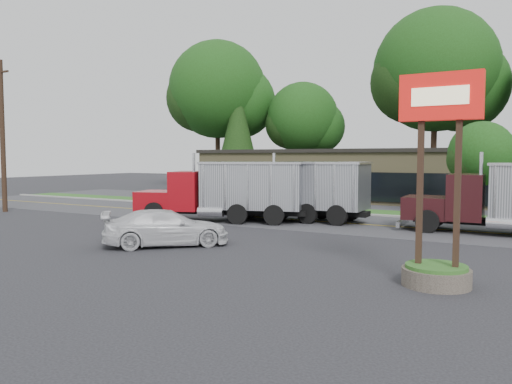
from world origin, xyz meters
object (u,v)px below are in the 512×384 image
utility_pole (2,135)px  dump_truck_red (230,190)px  bilo_sign (438,215)px  dump_truck_blue (305,189)px  rally_car (166,228)px

utility_pole → dump_truck_red: bearing=11.0°
bilo_sign → dump_truck_blue: 14.60m
dump_truck_red → rally_car: 8.07m
dump_truck_red → rally_car: dump_truck_red is taller
utility_pole → rally_car: 18.79m
bilo_sign → rally_car: (-10.83, 1.30, -1.28)m
dump_truck_red → rally_car: size_ratio=1.93×
dump_truck_red → dump_truck_blue: same height
utility_pole → rally_car: utility_pole is taller
dump_truck_red → dump_truck_blue: bearing=-164.4°
utility_pole → dump_truck_red: utility_pole is taller
utility_pole → rally_car: (17.67, -4.70, -4.35)m
utility_pole → bilo_sign: utility_pole is taller
dump_truck_blue → bilo_sign: bearing=127.1°
dump_truck_blue → rally_car: (-1.75, -10.13, -1.06)m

